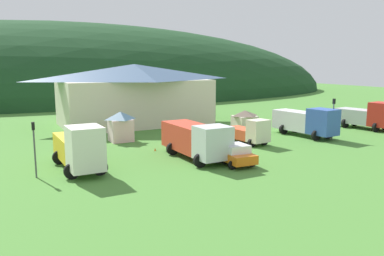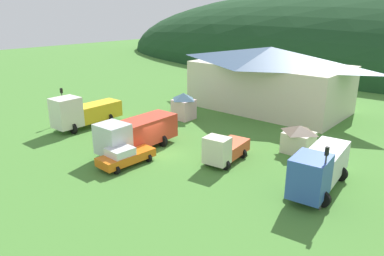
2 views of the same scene
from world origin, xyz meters
The scene contains 14 objects.
ground_plane centered at (0.00, 0.00, 0.00)m, with size 200.00×200.00×0.00m, color #477F33.
forested_hill_backdrop centered at (0.00, 68.11, 0.00)m, with size 148.98×60.00×34.98m, color #193D1E.
depot_building centered at (-0.62, 19.57, 4.06)m, with size 20.08×11.10×7.88m.
play_shed_cream centered at (8.93, 8.15, 1.30)m, with size 2.61×2.50×2.53m.
play_shed_pink centered at (-5.81, 9.17, 1.60)m, with size 2.41×2.25×3.10m.
heavy_rig_striped centered at (-11.92, -0.35, 1.77)m, with size 3.21×7.80×3.64m.
tow_truck_silver centered at (-2.38, -1.05, 1.72)m, with size 3.54×8.02×3.15m.
light_truck_cream centered at (5.25, 1.94, 1.20)m, with size 2.80×5.11×2.58m.
box_truck_blue centered at (13.13, 2.34, 1.73)m, with size 3.47×7.89×3.26m.
crane_truck_red centered at (23.28, 2.67, 1.70)m, with size 3.99×6.99×3.41m.
service_pickup_orange centered at (-0.58, -3.84, 0.83)m, with size 2.53×4.88×1.66m.
traffic_light_west centered at (-15.05, -0.79, 2.45)m, with size 0.20×0.32×3.97m.
traffic_light_east centered at (14.38, -0.15, 2.65)m, with size 0.20×0.32×4.34m.
traffic_cone_near_pickup centered at (-4.37, 3.32, 0.00)m, with size 0.36×0.36×0.59m, color orange.
Camera 1 is at (-17.55, -29.68, 8.00)m, focal length 36.73 mm.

